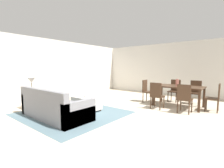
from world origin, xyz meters
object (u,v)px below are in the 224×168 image
Objects in this scene: dining_chair_near_right at (184,97)px; dining_chair_far_right at (195,91)px; dining_chair_far_left at (175,89)px; dining_chair_head_west at (147,90)px; side_table at (32,96)px; dining_table at (178,88)px; ottoman_table at (86,103)px; table_lamp at (31,81)px; vase_centerpiece at (177,83)px; dining_chair_head_east at (215,96)px; couch at (54,108)px; book_on_ottoman at (88,97)px; dining_chair_near_left at (157,94)px.

dining_chair_near_right is 1.00× the size of dining_chair_far_right.
dining_chair_far_left and dining_chair_head_west have the same top height.
side_table is at bearing -146.54° from dining_chair_near_right.
dining_chair_head_west is (-1.24, -0.03, -0.15)m from dining_table.
ottoman_table is 3.38m from dining_table.
table_lamp is 5.13m from vase_centerpiece.
dining_chair_head_east is at bearing 2.46° from vase_centerpiece.
dining_chair_near_right and dining_chair_head_west have the same top height.
dining_table reaches higher than ottoman_table.
dining_chair_head_west is at bearing -178.82° from dining_table.
table_lamp reaches higher than dining_table.
dining_chair_near_right is (2.70, 1.65, 0.27)m from ottoman_table.
table_lamp reaches higher than side_table.
vase_centerpiece reaches higher than dining_table.
dining_chair_head_west is at bearing 55.05° from side_table.
dining_chair_head_west reaches higher than couch.
dining_chair_near_right is 1.00× the size of dining_chair_head_east.
dining_chair_near_right reaches higher than side_table.
dining_chair_head_east is at bearing 35.26° from book_on_ottoman.
dining_table is (3.74, 3.59, 0.22)m from side_table.
dining_chair_near_right is (0.90, 0.03, 0.00)m from dining_chair_near_left.
dining_chair_near_left is 1.00× the size of dining_chair_near_right.
dining_table is 3.29m from book_on_ottoman.
dining_chair_near_right is 1.87m from dining_chair_head_west.
table_lamp is 2.02× the size of book_on_ottoman.
book_on_ottoman is at bearing -139.03° from dining_chair_near_left.
dining_chair_far_left is at bearing 52.75° from side_table.
dining_chair_near_left is (1.87, 2.77, 0.23)m from couch.
ottoman_table is 0.22m from book_on_ottoman.
dining_chair_far_left is (-0.83, 1.65, 0.00)m from dining_chair_near_right.
dining_chair_head_west is (1.07, 3.60, 0.23)m from couch.
vase_centerpiece is at bearing 43.72° from side_table.
dining_table is 1.84× the size of dining_chair_near_left.
dining_chair_near_right is at bearing 30.44° from book_on_ottoman.
vase_centerpiece is at bearing -67.81° from dining_chair_far_left.
couch is 5.04m from dining_chair_head_east.
couch is 3.35m from dining_chair_near_left.
book_on_ottoman is at bearing -128.84° from dining_chair_far_right.
table_lamp is 0.57× the size of dining_chair_head_east.
dining_chair_head_east is 1.00× the size of dining_chair_head_west.
dining_chair_near_right and dining_chair_far_left have the same top height.
dining_chair_near_left is (-0.45, -0.86, -0.15)m from dining_table.
dining_chair_far_right is 1.88m from dining_chair_head_west.
dining_chair_near_left is at bearing -178.11° from dining_chair_near_right.
couch is 8.65× the size of vase_centerpiece.
dining_chair_head_east is (1.55, -0.81, 0.00)m from dining_chair_far_left.
dining_chair_near_right is at bearing 33.46° from side_table.
dining_chair_near_left reaches higher than couch.
dining_chair_near_right and dining_chair_head_east have the same top height.
dining_chair_near_left reaches higher than side_table.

